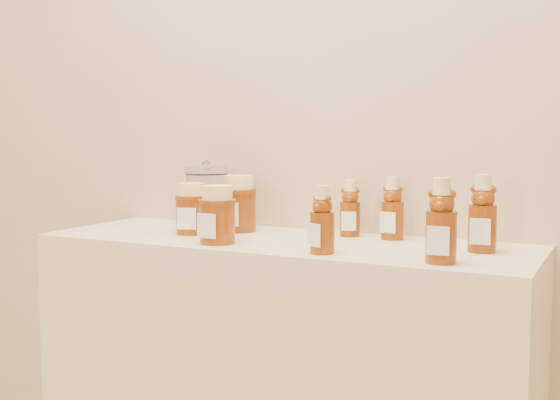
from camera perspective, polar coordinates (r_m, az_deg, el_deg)
The scene contains 10 objects.
wall_back at distance 1.87m, azimuth 2.97°, elevation 11.36°, with size 3.50×0.02×2.70m, color tan.
bear_bottle_back_left at distance 1.76m, azimuth 5.72°, elevation -0.35°, with size 0.05×0.05×0.16m, color #632707, non-canonical shape.
bear_bottle_back_mid at distance 1.72m, azimuth 9.14°, elevation -0.33°, with size 0.06×0.06×0.17m, color #632707, non-canonical shape.
bear_bottle_back_right at distance 1.58m, azimuth 16.15°, elevation -0.65°, with size 0.07×0.07×0.19m, color #632707, non-canonical shape.
bear_bottle_front_left at distance 1.50m, azimuth 3.46°, elevation -1.23°, with size 0.06×0.06×0.17m, color #632707, non-canonical shape.
bear_bottle_front_right at distance 1.42m, azimuth 13.00°, elevation -1.19°, with size 0.07×0.07×0.19m, color #632707, non-canonical shape.
honey_jar_left at distance 1.81m, azimuth -7.22°, elevation -0.69°, with size 0.08×0.08×0.13m, color #632707, non-canonical shape.
honey_jar_back at distance 1.84m, azimuth -3.35°, elevation -0.28°, with size 0.09×0.09×0.15m, color #632707, non-canonical shape.
honey_jar_front at distance 1.64m, azimuth -5.11°, elevation -1.18°, with size 0.09×0.09×0.14m, color #632707, non-canonical shape.
glass_canister at distance 1.92m, azimuth -6.01°, elevation 0.40°, with size 0.12×0.12×0.18m, color white, non-canonical shape.
Camera 1 is at (0.75, 0.05, 1.16)m, focal length 45.00 mm.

